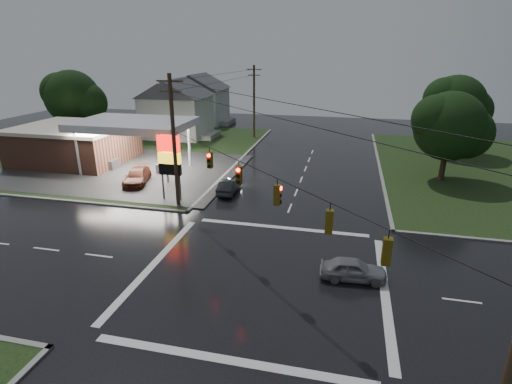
% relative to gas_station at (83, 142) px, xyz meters
% --- Properties ---
extents(ground, '(120.00, 120.00, 0.00)m').
position_rel_gas_station_xyz_m(ground, '(25.68, -19.70, -2.55)').
color(ground, black).
rests_on(ground, ground).
extents(grass_nw, '(36.00, 36.00, 0.08)m').
position_rel_gas_station_xyz_m(grass_nw, '(-0.32, 6.30, -2.51)').
color(grass_nw, black).
rests_on(grass_nw, ground).
extents(gas_station, '(26.20, 18.00, 5.60)m').
position_rel_gas_station_xyz_m(gas_station, '(0.00, 0.00, 0.00)').
color(gas_station, '#2D2D2D').
rests_on(gas_station, ground).
extents(pylon_sign, '(2.00, 0.35, 6.00)m').
position_rel_gas_station_xyz_m(pylon_sign, '(15.18, -9.20, 1.46)').
color(pylon_sign, '#59595E').
rests_on(pylon_sign, ground).
extents(utility_pole_nw, '(2.20, 0.32, 11.00)m').
position_rel_gas_station_xyz_m(utility_pole_nw, '(16.18, -10.20, 3.17)').
color(utility_pole_nw, '#382619').
rests_on(utility_pole_nw, ground).
extents(utility_pole_n, '(2.20, 0.32, 10.50)m').
position_rel_gas_station_xyz_m(utility_pole_n, '(16.18, 18.30, 2.92)').
color(utility_pole_n, '#382619').
rests_on(utility_pole_n, ground).
extents(traffic_signals, '(26.87, 26.87, 1.47)m').
position_rel_gas_station_xyz_m(traffic_signals, '(25.69, -19.72, 3.93)').
color(traffic_signals, black).
rests_on(traffic_signals, ground).
extents(house_near, '(11.05, 8.48, 8.60)m').
position_rel_gas_station_xyz_m(house_near, '(4.73, 16.30, 1.86)').
color(house_near, silver).
rests_on(house_near, ground).
extents(house_far, '(11.05, 8.48, 8.60)m').
position_rel_gas_station_xyz_m(house_far, '(3.73, 28.30, 1.86)').
color(house_far, silver).
rests_on(house_far, ground).
extents(tree_nw_behind, '(8.93, 7.60, 10.00)m').
position_rel_gas_station_xyz_m(tree_nw_behind, '(-8.17, 10.29, 3.63)').
color(tree_nw_behind, black).
rests_on(tree_nw_behind, ground).
extents(tree_ne_near, '(7.99, 6.80, 8.98)m').
position_rel_gas_station_xyz_m(tree_ne_near, '(39.82, 2.29, 3.01)').
color(tree_ne_near, black).
rests_on(tree_ne_near, ground).
extents(tree_ne_far, '(8.46, 7.20, 9.80)m').
position_rel_gas_station_xyz_m(tree_ne_far, '(42.83, 14.29, 3.63)').
color(tree_ne_far, black).
rests_on(tree_ne_far, ground).
extents(car_north, '(1.48, 4.01, 1.31)m').
position_rel_gas_station_xyz_m(car_north, '(19.54, -6.25, -1.89)').
color(car_north, '#212529').
rests_on(car_north, ground).
extents(car_crossing, '(3.93, 1.76, 1.31)m').
position_rel_gas_station_xyz_m(car_crossing, '(30.90, -18.82, -1.89)').
color(car_crossing, gray).
rests_on(car_crossing, ground).
extents(car_pump, '(3.31, 5.43, 1.47)m').
position_rel_gas_station_xyz_m(car_pump, '(9.85, -5.70, -1.81)').
color(car_pump, '#5B2314').
rests_on(car_pump, ground).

